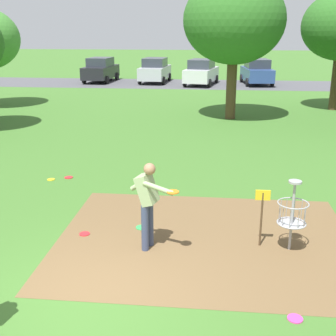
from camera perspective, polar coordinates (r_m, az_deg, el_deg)
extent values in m
plane|color=#3D6B28|center=(7.23, -10.76, -16.79)|extent=(160.00, 160.00, 0.00)
cube|color=brown|center=(8.98, 4.79, -9.17)|extent=(5.88, 4.62, 0.01)
cylinder|color=#9E9EA3|center=(8.62, 15.73, -6.10)|extent=(0.05, 0.05, 1.35)
cylinder|color=#9E9EA3|center=(8.37, 16.13, -1.74)|extent=(0.24, 0.24, 0.04)
torus|color=#9E9EA3|center=(8.51, 15.89, -4.40)|extent=(0.58, 0.58, 0.02)
torus|color=#9E9EA3|center=(8.67, 15.67, -6.86)|extent=(0.55, 0.55, 0.03)
cylinder|color=#9E9EA3|center=(8.67, 15.65, -6.98)|extent=(0.48, 0.48, 0.02)
cylinder|color=gray|center=(8.63, 17.34, -5.66)|extent=(0.01, 0.01, 0.40)
cylinder|color=gray|center=(8.75, 16.88, -5.30)|extent=(0.01, 0.01, 0.40)
cylinder|color=gray|center=(8.81, 16.01, -5.07)|extent=(0.01, 0.01, 0.40)
cylinder|color=gray|center=(8.78, 15.07, -5.05)|extent=(0.01, 0.01, 0.40)
cylinder|color=gray|center=(8.68, 14.37, -5.26)|extent=(0.01, 0.01, 0.40)
cylinder|color=gray|center=(8.55, 14.20, -5.62)|extent=(0.01, 0.01, 0.40)
cylinder|color=gray|center=(8.43, 14.63, -6.00)|extent=(0.01, 0.01, 0.40)
cylinder|color=gray|center=(8.37, 15.52, -6.25)|extent=(0.01, 0.01, 0.40)
cylinder|color=gray|center=(8.40, 16.52, -6.26)|extent=(0.01, 0.01, 0.40)
cylinder|color=gray|center=(8.50, 17.21, -6.03)|extent=(0.01, 0.01, 0.40)
cylinder|color=#4C3823|center=(8.68, 11.96, -6.53)|extent=(0.04, 0.04, 1.10)
cube|color=gold|center=(8.49, 12.17, -3.45)|extent=(0.28, 0.03, 0.20)
cylinder|color=#384260|center=(8.55, -2.37, -7.17)|extent=(0.14, 0.14, 0.92)
cylinder|color=#384260|center=(8.37, -2.99, -7.75)|extent=(0.14, 0.14, 0.92)
cube|color=#93A875|center=(8.17, -2.75, -2.76)|extent=(0.47, 0.45, 0.60)
sphere|color=#9E7051|center=(8.02, -2.40, -0.14)|extent=(0.22, 0.22, 0.22)
cylinder|color=#93A875|center=(7.88, -1.27, -2.62)|extent=(0.59, 0.25, 0.21)
cylinder|color=orange|center=(7.79, 0.63, -3.10)|extent=(0.22, 0.22, 0.02)
cylinder|color=#93A875|center=(8.37, -3.41, -1.93)|extent=(0.48, 0.22, 0.37)
cylinder|color=red|center=(9.31, -10.74, -8.37)|extent=(0.21, 0.21, 0.02)
cylinder|color=green|center=(9.44, -3.40, -7.69)|extent=(0.25, 0.25, 0.02)
cylinder|color=red|center=(12.77, -12.73, -1.20)|extent=(0.24, 0.24, 0.02)
cylinder|color=#E53D99|center=(7.04, 16.10, -18.20)|extent=(0.23, 0.23, 0.02)
cylinder|color=gold|center=(12.72, -14.88, -1.45)|extent=(0.21, 0.21, 0.02)
cylinder|color=#4C3823|center=(20.67, 8.17, 10.00)|extent=(0.46, 0.46, 2.68)
ellipsoid|color=#2D6623|center=(20.49, 8.55, 18.38)|extent=(4.47, 4.47, 3.80)
cylinder|color=#4C3823|center=(24.34, 20.82, 10.17)|extent=(0.44, 0.44, 2.66)
cube|color=#4C4C51|center=(33.65, 2.71, 10.79)|extent=(36.00, 6.00, 0.01)
cube|color=black|center=(35.37, -8.69, 12.17)|extent=(2.11, 4.32, 0.90)
cube|color=#2D333D|center=(35.31, -8.75, 13.41)|extent=(1.74, 2.30, 0.64)
cylinder|color=black|center=(36.93, -9.35, 11.67)|extent=(0.22, 0.61, 0.60)
cylinder|color=black|center=(36.38, -6.62, 11.69)|extent=(0.22, 0.61, 0.60)
cylinder|color=black|center=(34.50, -10.80, 11.18)|extent=(0.22, 0.61, 0.60)
cylinder|color=black|center=(33.91, -7.90, 11.21)|extent=(0.22, 0.61, 0.60)
cube|color=#B2B7BC|center=(34.55, -1.69, 12.23)|extent=(2.10, 4.32, 0.90)
cube|color=#2D333D|center=(34.49, -1.71, 13.51)|extent=(1.74, 2.29, 0.64)
cylinder|color=black|center=(36.06, -2.69, 11.73)|extent=(0.22, 0.61, 0.60)
cylinder|color=black|center=(35.70, 0.19, 11.69)|extent=(0.22, 0.61, 0.60)
cylinder|color=black|center=(33.54, -3.68, 11.26)|extent=(0.22, 0.61, 0.60)
cylinder|color=black|center=(33.16, -0.60, 11.23)|extent=(0.22, 0.61, 0.60)
cube|color=silver|center=(33.15, 4.32, 11.96)|extent=(2.56, 4.46, 0.90)
cube|color=#2D333D|center=(33.08, 4.35, 13.28)|extent=(1.97, 2.44, 0.64)
cylinder|color=black|center=(34.66, 3.30, 11.48)|extent=(0.29, 0.62, 0.60)
cylinder|color=black|center=(34.28, 6.29, 11.34)|extent=(0.29, 0.62, 0.60)
cylinder|color=black|center=(32.15, 2.18, 11.01)|extent=(0.29, 0.62, 0.60)
cylinder|color=black|center=(31.74, 5.39, 10.86)|extent=(0.29, 0.62, 0.60)
cube|color=#2D4784|center=(34.00, 11.39, 11.81)|extent=(2.23, 4.36, 0.90)
cube|color=#2D333D|center=(33.93, 11.47, 13.10)|extent=(1.80, 2.34, 0.64)
cylinder|color=black|center=(35.16, 9.47, 11.36)|extent=(0.24, 0.62, 0.60)
cylinder|color=black|center=(35.50, 12.39, 11.26)|extent=(0.24, 0.62, 0.60)
cylinder|color=black|center=(32.61, 10.20, 10.84)|extent=(0.24, 0.62, 0.60)
cylinder|color=black|center=(32.97, 13.34, 10.72)|extent=(0.24, 0.62, 0.60)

